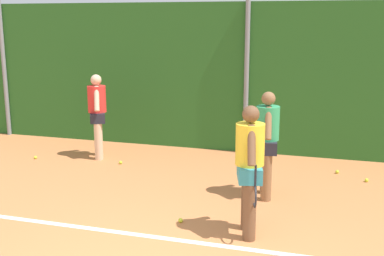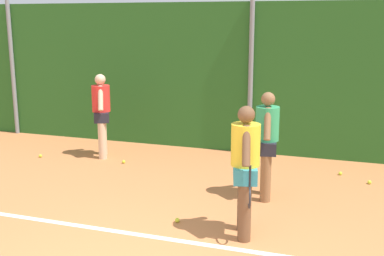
{
  "view_description": "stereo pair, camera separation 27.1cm",
  "coord_description": "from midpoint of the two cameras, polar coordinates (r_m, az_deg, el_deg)",
  "views": [
    {
      "loc": [
        1.8,
        -4.09,
        2.79
      ],
      "look_at": [
        -0.41,
        3.33,
        1.07
      ],
      "focal_mm": 45.69,
      "sensor_mm": 36.0,
      "label": 1
    },
    {
      "loc": [
        2.06,
        -4.01,
        2.79
      ],
      "look_at": [
        -0.41,
        3.33,
        1.07
      ],
      "focal_mm": 45.69,
      "sensor_mm": 36.0,
      "label": 2
    }
  ],
  "objects": [
    {
      "name": "ground_plane",
      "position": [
        6.75,
        0.29,
        -11.86
      ],
      "size": [
        31.48,
        31.48,
        0.0
      ],
      "primitive_type": "plane",
      "color": "#C67542"
    },
    {
      "name": "tennis_ball_2",
      "position": [
        9.77,
        -7.19,
        -3.93
      ],
      "size": [
        0.07,
        0.07,
        0.07
      ],
      "primitive_type": "sphere",
      "color": "#CCDB33",
      "rests_on": "ground_plane"
    },
    {
      "name": "tennis_ball_3",
      "position": [
        6.98,
        -0.6,
        -10.72
      ],
      "size": [
        0.07,
        0.07,
        0.07
      ],
      "primitive_type": "sphere",
      "color": "#CCDB33",
      "rests_on": "ground_plane"
    },
    {
      "name": "tennis_ball_9",
      "position": [
        9.09,
        20.82,
        -5.94
      ],
      "size": [
        0.07,
        0.07,
        0.07
      ],
      "primitive_type": "sphere",
      "color": "#CCDB33",
      "rests_on": "ground_plane"
    },
    {
      "name": "hedge_fence_backdrop",
      "position": [
        10.38,
        7.8,
        5.72
      ],
      "size": [
        20.46,
        0.25,
        3.15
      ],
      "primitive_type": "cube",
      "color": "#286023",
      "rests_on": "ground_plane"
    },
    {
      "name": "player_midcourt",
      "position": [
        7.73,
        9.72,
        -1.33
      ],
      "size": [
        0.38,
        0.71,
        1.7
      ],
      "rotation": [
        0.0,
        0.0,
        1.75
      ],
      "color": "#8C603D",
      "rests_on": "ground_plane"
    },
    {
      "name": "tennis_ball_1",
      "position": [
        10.54,
        -16.58,
        -3.14
      ],
      "size": [
        0.07,
        0.07,
        0.07
      ],
      "primitive_type": "sphere",
      "color": "#CCDB33",
      "rests_on": "ground_plane"
    },
    {
      "name": "court_baseline_paint",
      "position": [
        6.47,
        -0.65,
        -12.97
      ],
      "size": [
        14.95,
        0.1,
        0.01
      ],
      "primitive_type": "cube",
      "color": "white",
      "rests_on": "ground_plane"
    },
    {
      "name": "fence_post_center",
      "position": [
        10.21,
        7.62,
        5.97
      ],
      "size": [
        0.1,
        0.1,
        3.28
      ],
      "primitive_type": "cylinder",
      "color": "gray",
      "rests_on": "ground_plane"
    },
    {
      "name": "fence_post_left",
      "position": [
        12.72,
        -19.65,
        6.65
      ],
      "size": [
        0.1,
        0.1,
        3.28
      ],
      "primitive_type": "cylinder",
      "color": "gray",
      "rests_on": "ground_plane"
    },
    {
      "name": "tennis_ball_0",
      "position": [
        9.42,
        17.73,
        -5.07
      ],
      "size": [
        0.07,
        0.07,
        0.07
      ],
      "primitive_type": "sphere",
      "color": "#CCDB33",
      "rests_on": "ground_plane"
    },
    {
      "name": "player_foreground_near",
      "position": [
        6.33,
        7.45,
        -4.26
      ],
      "size": [
        0.42,
        0.77,
        1.74
      ],
      "rotation": [
        0.0,
        0.0,
        4.97
      ],
      "color": "brown",
      "rests_on": "ground_plane"
    },
    {
      "name": "player_backcourt_far",
      "position": [
        10.12,
        -9.77,
        1.99
      ],
      "size": [
        0.49,
        0.65,
        1.72
      ],
      "rotation": [
        0.0,
        0.0,
        5.19
      ],
      "color": "beige",
      "rests_on": "ground_plane"
    }
  ]
}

